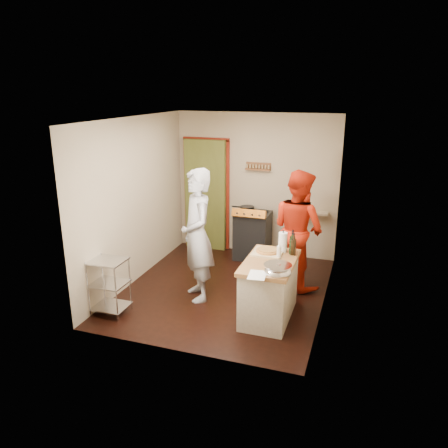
% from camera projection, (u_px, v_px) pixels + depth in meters
% --- Properties ---
extents(floor, '(3.50, 3.50, 0.00)m').
position_uv_depth(floor, '(225.00, 289.00, 6.81)').
color(floor, black).
rests_on(floor, ground).
extents(back_wall, '(3.00, 0.44, 2.60)m').
position_uv_depth(back_wall, '(223.00, 191.00, 8.27)').
color(back_wall, tan).
rests_on(back_wall, ground).
extents(left_wall, '(0.04, 3.50, 2.60)m').
position_uv_depth(left_wall, '(135.00, 201.00, 6.88)').
color(left_wall, tan).
rests_on(left_wall, ground).
extents(right_wall, '(0.04, 3.50, 2.60)m').
position_uv_depth(right_wall, '(329.00, 219.00, 5.96)').
color(right_wall, tan).
rests_on(right_wall, ground).
extents(ceiling, '(3.00, 3.50, 0.02)m').
position_uv_depth(ceiling, '(225.00, 118.00, 6.02)').
color(ceiling, white).
rests_on(ceiling, back_wall).
extents(stove, '(0.60, 0.63, 1.00)m').
position_uv_depth(stove, '(252.00, 235.00, 7.94)').
color(stove, black).
rests_on(stove, ground).
extents(wire_shelving, '(0.48, 0.40, 0.80)m').
position_uv_depth(wire_shelving, '(109.00, 284.00, 5.98)').
color(wire_shelving, silver).
rests_on(wire_shelving, ground).
extents(island, '(0.68, 1.22, 1.14)m').
position_uv_depth(island, '(270.00, 287.00, 5.88)').
color(island, beige).
rests_on(island, ground).
extents(person_stripe, '(0.80, 0.85, 1.95)m').
position_uv_depth(person_stripe, '(197.00, 236.00, 6.28)').
color(person_stripe, '#B8B7BD').
rests_on(person_stripe, ground).
extents(person_red, '(1.14, 1.10, 1.85)m').
position_uv_depth(person_red, '(298.00, 229.00, 6.73)').
color(person_red, '#B6200C').
rests_on(person_red, ground).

